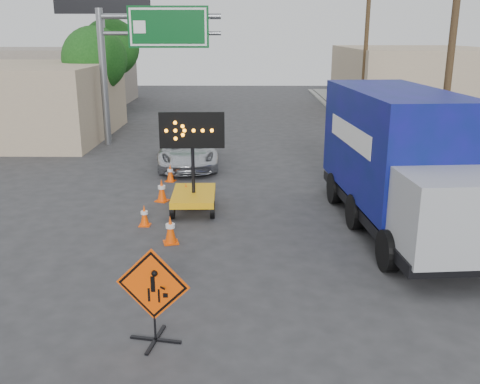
{
  "coord_description": "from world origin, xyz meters",
  "views": [
    {
      "loc": [
        0.74,
        -9.59,
        5.67
      ],
      "look_at": [
        0.6,
        3.37,
        1.78
      ],
      "focal_mm": 40.0,
      "sensor_mm": 36.0,
      "label": 1
    }
  ],
  "objects_px": {
    "construction_sign": "(153,294)",
    "arrow_board": "(194,189)",
    "pickup_truck": "(187,149)",
    "box_truck": "(399,169)"
  },
  "relations": [
    {
      "from": "arrow_board",
      "to": "pickup_truck",
      "type": "distance_m",
      "value": 6.27
    },
    {
      "from": "box_truck",
      "to": "arrow_board",
      "type": "bearing_deg",
      "value": 161.04
    },
    {
      "from": "construction_sign",
      "to": "arrow_board",
      "type": "xyz_separation_m",
      "value": [
        0.01,
        7.79,
        -0.28
      ]
    },
    {
      "from": "arrow_board",
      "to": "box_truck",
      "type": "height_order",
      "value": "box_truck"
    },
    {
      "from": "arrow_board",
      "to": "construction_sign",
      "type": "bearing_deg",
      "value": -92.1
    },
    {
      "from": "pickup_truck",
      "to": "box_truck",
      "type": "height_order",
      "value": "box_truck"
    },
    {
      "from": "pickup_truck",
      "to": "construction_sign",
      "type": "bearing_deg",
      "value": -93.63
    },
    {
      "from": "construction_sign",
      "to": "box_truck",
      "type": "relative_size",
      "value": 0.22
    },
    {
      "from": "arrow_board",
      "to": "pickup_truck",
      "type": "relative_size",
      "value": 0.61
    },
    {
      "from": "arrow_board",
      "to": "pickup_truck",
      "type": "height_order",
      "value": "arrow_board"
    }
  ]
}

